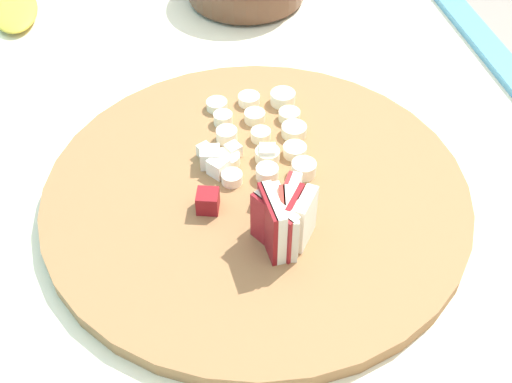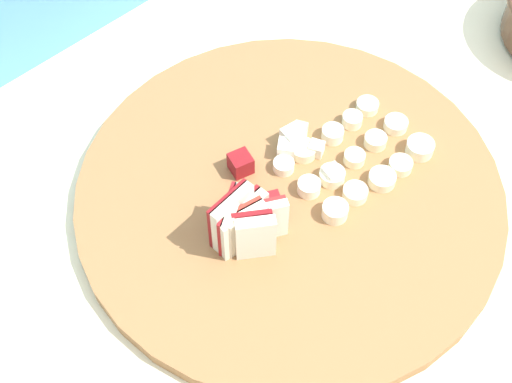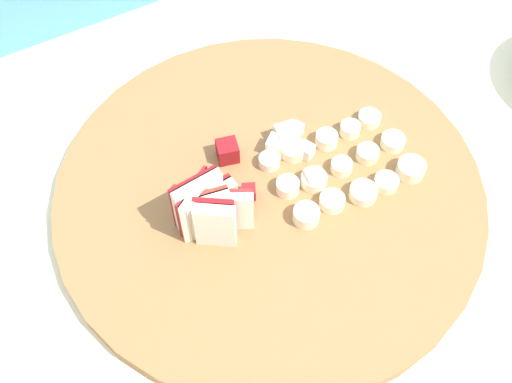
# 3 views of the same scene
# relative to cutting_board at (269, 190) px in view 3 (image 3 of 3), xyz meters

# --- Properties ---
(tiled_countertop) EXTENTS (1.16, 0.73, 0.90)m
(tiled_countertop) POSITION_rel_cutting_board_xyz_m (0.08, -0.02, -0.45)
(tiled_countertop) COLOR beige
(tiled_countertop) RESTS_ON ground
(tile_backsplash) EXTENTS (2.40, 0.04, 1.49)m
(tile_backsplash) POSITION_rel_cutting_board_xyz_m (0.08, 0.37, -0.16)
(tile_backsplash) COLOR #4C8EB2
(tile_backsplash) RESTS_ON ground
(cutting_board) EXTENTS (0.45, 0.45, 0.02)m
(cutting_board) POSITION_rel_cutting_board_xyz_m (0.00, 0.00, 0.00)
(cutting_board) COLOR olive
(cutting_board) RESTS_ON tiled_countertop
(apple_wedge_fan) EXTENTS (0.07, 0.06, 0.06)m
(apple_wedge_fan) POSITION_rel_cutting_board_xyz_m (-0.07, -0.01, 0.04)
(apple_wedge_fan) COLOR maroon
(apple_wedge_fan) RESTS_ON cutting_board
(apple_dice_pile) EXTENTS (0.10, 0.10, 0.02)m
(apple_dice_pile) POSITION_rel_cutting_board_xyz_m (0.02, 0.03, 0.02)
(apple_dice_pile) COLOR maroon
(apple_dice_pile) RESTS_ON cutting_board
(banana_slice_rows) EXTENTS (0.16, 0.11, 0.02)m
(banana_slice_rows) POSITION_rel_cutting_board_xyz_m (0.08, -0.02, 0.01)
(banana_slice_rows) COLOR #F4EAC6
(banana_slice_rows) RESTS_ON cutting_board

